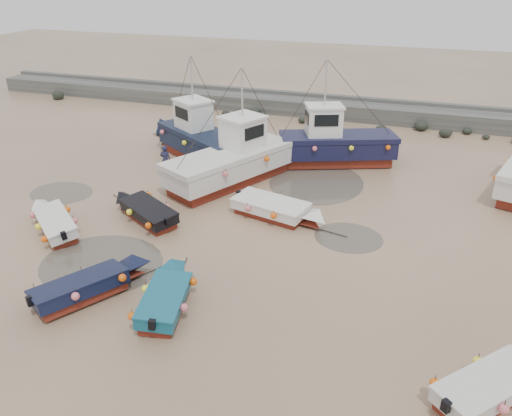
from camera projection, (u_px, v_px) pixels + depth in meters
The scene contains 16 objects.
ground at pixel (217, 253), 21.46m from camera, with size 120.00×120.00×0.00m, color tan.
seawall at pixel (321, 108), 39.84m from camera, with size 60.00×4.92×1.50m.
puddle_a at pixel (102, 263), 20.71m from camera, with size 5.18×5.18×0.01m, color #524B41.
puddle_b at pixel (348, 237), 22.63m from camera, with size 3.12×3.12×0.01m, color #524B41.
puddle_c at pixel (61, 193), 26.94m from camera, with size 3.47×3.47×0.01m, color #524B41.
puddle_d at pixel (316, 182), 28.20m from camera, with size 5.29×5.29×0.01m, color #524B41.
dinghy_0 at pixel (55, 219), 23.05m from camera, with size 4.76×4.07×1.43m.
dinghy_1 at pixel (90, 284), 18.47m from camera, with size 3.68×5.16×1.43m.
dinghy_2 at pixel (166, 294), 17.91m from camera, with size 2.11×5.13×1.43m.
dinghy_3 at pixel (498, 382), 14.19m from camera, with size 4.33×4.58×1.43m.
dinghy_4 at pixel (146, 208), 24.03m from camera, with size 5.14×3.49×1.43m.
dinghy_5 at pixel (277, 208), 24.10m from camera, with size 5.92×2.81×1.43m.
cabin_boat_0 at pixel (197, 137), 31.15m from camera, with size 9.03×6.44×6.22m.
cabin_boat_1 at pixel (238, 158), 27.93m from camera, with size 6.47×10.31×6.22m.
cabin_boat_2 at pixel (328, 143), 30.15m from camera, with size 9.81×5.22×6.22m.
person at pixel (167, 174), 29.31m from camera, with size 0.64×0.42×1.75m, color #1B1F3D.
Camera 1 is at (7.33, -16.87, 11.35)m, focal length 35.00 mm.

